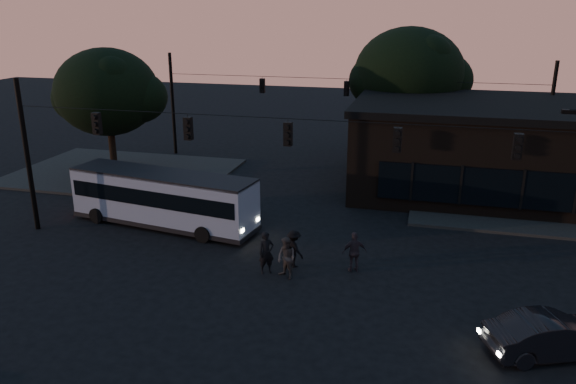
% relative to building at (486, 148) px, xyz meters
% --- Properties ---
extents(ground, '(120.00, 120.00, 0.00)m').
position_rel_building_xyz_m(ground, '(-9.00, -15.97, -2.71)').
color(ground, black).
rests_on(ground, ground).
extents(sidewalk_far_right, '(14.00, 10.00, 0.15)m').
position_rel_building_xyz_m(sidewalk_far_right, '(3.00, -1.97, -2.63)').
color(sidewalk_far_right, black).
rests_on(sidewalk_far_right, ground).
extents(sidewalk_far_left, '(14.00, 10.00, 0.15)m').
position_rel_building_xyz_m(sidewalk_far_left, '(-23.00, -1.97, -2.63)').
color(sidewalk_far_left, black).
rests_on(sidewalk_far_left, ground).
extents(building, '(15.40, 10.41, 5.40)m').
position_rel_building_xyz_m(building, '(0.00, 0.00, 0.00)').
color(building, black).
rests_on(building, ground).
extents(tree_behind, '(7.60, 7.60, 9.43)m').
position_rel_building_xyz_m(tree_behind, '(-5.00, 6.03, 3.48)').
color(tree_behind, black).
rests_on(tree_behind, ground).
extents(tree_left, '(6.40, 6.40, 8.30)m').
position_rel_building_xyz_m(tree_left, '(-23.00, -2.97, 2.86)').
color(tree_left, black).
rests_on(tree_left, ground).
extents(signal_rig_near, '(26.24, 0.30, 7.50)m').
position_rel_building_xyz_m(signal_rig_near, '(-9.00, -11.97, 1.74)').
color(signal_rig_near, black).
rests_on(signal_rig_near, ground).
extents(signal_rig_far, '(26.24, 0.30, 7.50)m').
position_rel_building_xyz_m(signal_rig_far, '(-9.00, 4.03, 1.50)').
color(signal_rig_far, black).
rests_on(signal_rig_far, ground).
extents(bus, '(10.11, 3.80, 2.78)m').
position_rel_building_xyz_m(bus, '(-16.00, -9.98, -1.15)').
color(bus, gray).
rests_on(bus, ground).
extents(car, '(4.44, 2.96, 1.38)m').
position_rel_building_xyz_m(car, '(1.00, -17.20, -2.02)').
color(car, black).
rests_on(car, ground).
extents(pedestrian_a, '(0.80, 0.74, 1.83)m').
position_rel_building_xyz_m(pedestrian_a, '(-9.44, -13.85, -1.79)').
color(pedestrian_a, black).
rests_on(pedestrian_a, ground).
extents(pedestrian_b, '(1.08, 1.02, 1.75)m').
position_rel_building_xyz_m(pedestrian_b, '(-8.52, -14.09, -1.83)').
color(pedestrian_b, '#2D2929').
rests_on(pedestrian_b, ground).
extents(pedestrian_c, '(1.12, 0.80, 1.77)m').
position_rel_building_xyz_m(pedestrian_c, '(-5.92, -12.81, -1.82)').
color(pedestrian_c, black).
rests_on(pedestrian_c, ground).
extents(pedestrian_d, '(1.21, 1.13, 1.64)m').
position_rel_building_xyz_m(pedestrian_d, '(-8.48, -12.96, -1.89)').
color(pedestrian_d, black).
rests_on(pedestrian_d, ground).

